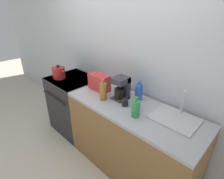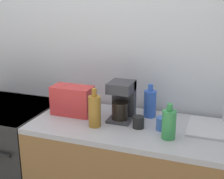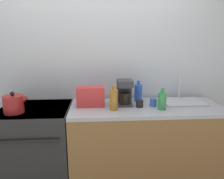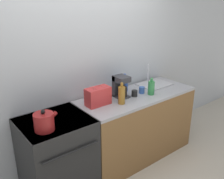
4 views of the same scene
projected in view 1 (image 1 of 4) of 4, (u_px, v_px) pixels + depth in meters
The scene contains 13 objects.
ground_plane at pixel (83, 155), 2.56m from camera, with size 12.00×12.00×0.00m, color beige.
wall_back at pixel (118, 59), 2.44m from camera, with size 8.00×0.05×2.60m.
stove at pixel (75, 104), 2.94m from camera, with size 0.73×0.69×0.94m.
counter_block at pixel (130, 139), 2.19m from camera, with size 1.66×0.65×0.94m.
kettle at pixel (59, 73), 2.72m from camera, with size 0.24×0.19×0.22m.
toaster at pixel (99, 82), 2.34m from camera, with size 0.30×0.15×0.21m.
coffee_maker at pixel (122, 87), 2.11m from camera, with size 0.16×0.19×0.28m.
sink_tray at pixel (175, 118), 1.77m from camera, with size 0.45×0.35×0.28m.
bottle_amber at pixel (103, 91), 2.09m from camera, with size 0.08×0.08×0.27m.
bottle_green at pixel (136, 108), 1.78m from camera, with size 0.09×0.09×0.23m.
bottle_blue at pixel (139, 92), 2.10m from camera, with size 0.09×0.09×0.24m.
cup_black at pixel (125, 102), 2.00m from camera, with size 0.08×0.08×0.08m.
cup_blue at pixel (137, 106), 1.91m from camera, with size 0.07×0.07×0.09m.
Camera 1 is at (1.62, -1.04, 1.99)m, focal length 28.00 mm.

